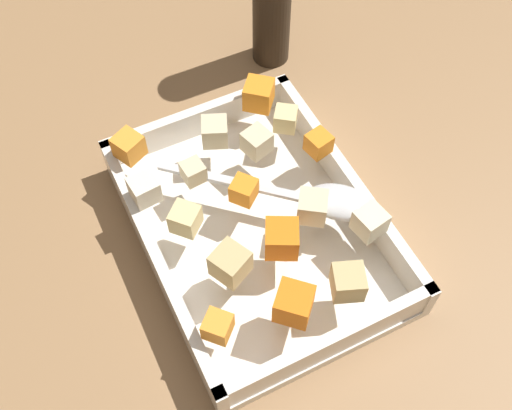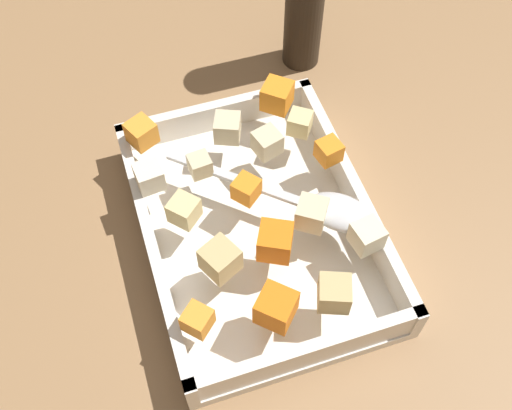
% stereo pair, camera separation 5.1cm
% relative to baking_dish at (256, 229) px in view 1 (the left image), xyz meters
% --- Properties ---
extents(ground_plane, '(4.00, 4.00, 0.00)m').
position_rel_baking_dish_xyz_m(ground_plane, '(-0.00, 0.02, -0.02)').
color(ground_plane, '#936D47').
extents(baking_dish, '(0.33, 0.24, 0.05)m').
position_rel_baking_dish_xyz_m(baking_dish, '(0.00, 0.00, 0.00)').
color(baking_dish, white).
rests_on(baking_dish, ground_plane).
extents(carrot_chunk_center, '(0.04, 0.04, 0.02)m').
position_rel_baking_dish_xyz_m(carrot_chunk_center, '(-0.11, 0.09, 0.05)').
color(carrot_chunk_center, orange).
rests_on(carrot_chunk_center, baking_dish).
extents(carrot_chunk_near_left, '(0.03, 0.03, 0.02)m').
position_rel_baking_dish_xyz_m(carrot_chunk_near_left, '(0.04, -0.10, 0.05)').
color(carrot_chunk_near_left, orange).
rests_on(carrot_chunk_near_left, baking_dish).
extents(carrot_chunk_far_left, '(0.05, 0.05, 0.03)m').
position_rel_baking_dish_xyz_m(carrot_chunk_far_left, '(-0.12, 0.02, 0.06)').
color(carrot_chunk_far_left, orange).
rests_on(carrot_chunk_far_left, baking_dish).
extents(carrot_chunk_mid_left, '(0.05, 0.05, 0.03)m').
position_rel_baking_dish_xyz_m(carrot_chunk_mid_left, '(0.13, -0.07, 0.05)').
color(carrot_chunk_mid_left, orange).
rests_on(carrot_chunk_mid_left, baking_dish).
extents(carrot_chunk_mid_right, '(0.04, 0.04, 0.03)m').
position_rel_baking_dish_xyz_m(carrot_chunk_mid_right, '(0.13, 0.09, 0.05)').
color(carrot_chunk_mid_right, orange).
rests_on(carrot_chunk_mid_right, baking_dish).
extents(carrot_chunk_under_handle, '(0.04, 0.04, 0.03)m').
position_rel_baking_dish_xyz_m(carrot_chunk_under_handle, '(-0.05, -0.00, 0.06)').
color(carrot_chunk_under_handle, orange).
rests_on(carrot_chunk_under_handle, baking_dish).
extents(carrot_chunk_corner_ne, '(0.04, 0.04, 0.02)m').
position_rel_baking_dish_xyz_m(carrot_chunk_corner_ne, '(0.02, 0.00, 0.05)').
color(carrot_chunk_corner_ne, orange).
rests_on(carrot_chunk_corner_ne, baking_dish).
extents(potato_chunk_near_spoon, '(0.04, 0.04, 0.03)m').
position_rel_baking_dish_xyz_m(potato_chunk_near_spoon, '(0.11, -0.00, 0.05)').
color(potato_chunk_near_spoon, beige).
rests_on(potato_chunk_near_spoon, baking_dish).
extents(potato_chunk_corner_se, '(0.04, 0.04, 0.03)m').
position_rel_baking_dish_xyz_m(potato_chunk_corner_se, '(0.01, 0.07, 0.05)').
color(potato_chunk_corner_se, '#E0CC89').
rests_on(potato_chunk_corner_se, baking_dish).
extents(potato_chunk_back_center, '(0.03, 0.03, 0.02)m').
position_rel_baking_dish_xyz_m(potato_chunk_back_center, '(0.07, 0.04, 0.05)').
color(potato_chunk_back_center, beige).
rests_on(potato_chunk_back_center, baking_dish).
extents(potato_chunk_heap_top, '(0.03, 0.03, 0.03)m').
position_rel_baking_dish_xyz_m(potato_chunk_heap_top, '(-0.07, -0.09, 0.05)').
color(potato_chunk_heap_top, beige).
rests_on(potato_chunk_heap_top, baking_dish).
extents(potato_chunk_front_center, '(0.03, 0.03, 0.03)m').
position_rel_baking_dish_xyz_m(potato_chunk_front_center, '(0.07, -0.04, 0.05)').
color(potato_chunk_front_center, beige).
rests_on(potato_chunk_front_center, baking_dish).
extents(potato_chunk_corner_sw, '(0.04, 0.04, 0.03)m').
position_rel_baking_dish_xyz_m(potato_chunk_corner_sw, '(-0.03, -0.05, 0.05)').
color(potato_chunk_corner_sw, beige).
rests_on(potato_chunk_corner_sw, baking_dish).
extents(potato_chunk_heap_side, '(0.04, 0.04, 0.03)m').
position_rel_baking_dish_xyz_m(potato_chunk_heap_side, '(0.09, -0.08, 0.05)').
color(potato_chunk_heap_side, '#E0CC89').
rests_on(potato_chunk_heap_side, baking_dish).
extents(potato_chunk_far_right, '(0.04, 0.04, 0.03)m').
position_rel_baking_dish_xyz_m(potato_chunk_far_right, '(-0.12, -0.04, 0.05)').
color(potato_chunk_far_right, tan).
rests_on(potato_chunk_far_right, baking_dish).
extents(potato_chunk_near_right, '(0.04, 0.04, 0.03)m').
position_rel_baking_dish_xyz_m(potato_chunk_near_right, '(-0.05, 0.05, 0.05)').
color(potato_chunk_near_right, tan).
rests_on(potato_chunk_near_right, baking_dish).
extents(parsnip_chunk_corner_nw, '(0.03, 0.03, 0.03)m').
position_rel_baking_dish_xyz_m(parsnip_chunk_corner_nw, '(0.07, 0.10, 0.05)').
color(parsnip_chunk_corner_nw, silver).
rests_on(parsnip_chunk_corner_nw, baking_dish).
extents(serving_spoon, '(0.18, 0.20, 0.02)m').
position_rel_baking_dish_xyz_m(serving_spoon, '(-0.03, -0.07, 0.05)').
color(serving_spoon, silver).
rests_on(serving_spoon, baking_dish).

